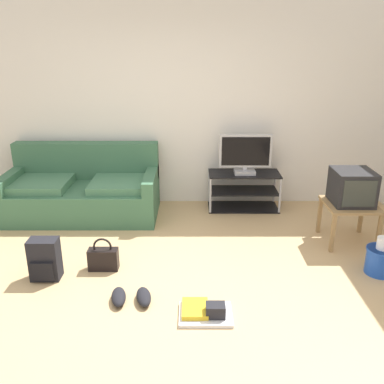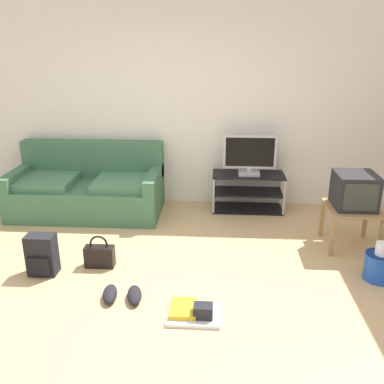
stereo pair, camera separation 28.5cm
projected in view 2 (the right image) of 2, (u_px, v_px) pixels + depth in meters
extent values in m
cube|color=tan|center=(152.00, 296.00, 3.78)|extent=(9.00, 9.80, 0.02)
cube|color=silver|center=(176.00, 106.00, 5.62)|extent=(9.00, 0.10, 2.70)
cube|color=#3D6B4C|center=(88.00, 199.00, 5.54)|extent=(1.94, 0.95, 0.41)
cube|color=#3D6B4C|center=(93.00, 159.00, 5.74)|extent=(1.94, 0.20, 0.49)
cube|color=#3D6B4C|center=(19.00, 176.00, 5.49)|extent=(0.14, 0.95, 0.19)
cube|color=#3D6B4C|center=(154.00, 179.00, 5.39)|extent=(0.14, 0.95, 0.19)
cube|color=#477857|center=(45.00, 181.00, 5.43)|extent=(0.78, 0.66, 0.10)
cube|color=#477857|center=(125.00, 183.00, 5.37)|extent=(0.78, 0.66, 0.10)
cube|color=black|center=(249.00, 175.00, 5.56)|extent=(0.95, 0.44, 0.02)
cube|color=black|center=(248.00, 192.00, 5.65)|extent=(0.92, 0.42, 0.02)
cube|color=black|center=(247.00, 208.00, 5.73)|extent=(0.95, 0.44, 0.02)
cylinder|color=#B7B7BC|center=(213.00, 196.00, 5.48)|extent=(0.03, 0.03, 0.51)
cylinder|color=#B7B7BC|center=(284.00, 198.00, 5.43)|extent=(0.03, 0.03, 0.51)
cylinder|color=#B7B7BC|center=(214.00, 186.00, 5.86)|extent=(0.03, 0.03, 0.51)
cylinder|color=#B7B7BC|center=(280.00, 188.00, 5.81)|extent=(0.03, 0.03, 0.51)
cube|color=#B2B2B7|center=(249.00, 173.00, 5.53)|extent=(0.28, 0.22, 0.05)
cube|color=#B2B2B7|center=(249.00, 169.00, 5.52)|extent=(0.05, 0.04, 0.04)
cube|color=#B2B2B7|center=(250.00, 152.00, 5.44)|extent=(0.69, 0.04, 0.44)
cube|color=black|center=(250.00, 152.00, 5.41)|extent=(0.63, 0.01, 0.38)
cube|color=#9E7A4C|center=(353.00, 209.00, 4.54)|extent=(0.56, 0.56, 0.03)
cube|color=#9E7A4C|center=(333.00, 237.00, 4.40)|extent=(0.04, 0.04, 0.44)
cube|color=#9E7A4C|center=(381.00, 239.00, 4.37)|extent=(0.04, 0.04, 0.44)
cube|color=#9E7A4C|center=(322.00, 219.00, 4.87)|extent=(0.04, 0.04, 0.44)
cube|color=#9E7A4C|center=(365.00, 220.00, 4.84)|extent=(0.04, 0.04, 0.44)
cube|color=#232326|center=(355.00, 190.00, 4.49)|extent=(0.43, 0.43, 0.38)
cube|color=#333833|center=(361.00, 197.00, 4.29)|extent=(0.35, 0.01, 0.30)
cube|color=black|center=(42.00, 254.00, 4.08)|extent=(0.28, 0.18, 0.41)
cube|color=black|center=(39.00, 266.00, 4.00)|extent=(0.21, 0.04, 0.18)
cylinder|color=black|center=(39.00, 247.00, 4.17)|extent=(0.04, 0.04, 0.33)
cylinder|color=black|center=(54.00, 248.00, 4.16)|extent=(0.04, 0.04, 0.33)
cube|color=black|center=(100.00, 256.00, 4.23)|extent=(0.30, 0.12, 0.22)
torus|color=black|center=(99.00, 244.00, 4.18)|extent=(0.19, 0.02, 0.19)
cylinder|color=blue|center=(379.00, 267.00, 3.99)|extent=(0.28, 0.28, 0.27)
cylinder|color=blue|center=(381.00, 255.00, 3.95)|extent=(0.30, 0.30, 0.02)
cylinder|color=white|center=(382.00, 250.00, 3.93)|extent=(0.13, 0.13, 0.14)
ellipsoid|color=black|center=(110.00, 294.00, 3.72)|extent=(0.17, 0.31, 0.09)
ellipsoid|color=black|center=(134.00, 295.00, 3.70)|extent=(0.18, 0.31, 0.09)
cube|color=silver|center=(194.00, 315.00, 3.48)|extent=(0.44, 0.33, 0.03)
cube|color=black|center=(203.00, 311.00, 3.42)|extent=(0.16, 0.12, 0.11)
cube|color=gold|center=(183.00, 308.00, 3.51)|extent=(0.22, 0.28, 0.04)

